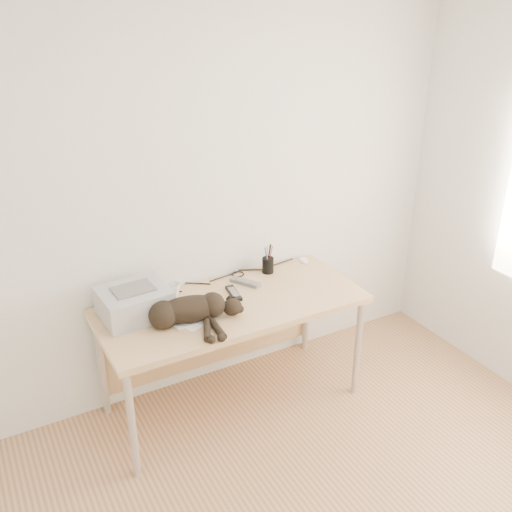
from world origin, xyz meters
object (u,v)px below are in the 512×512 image
desk (226,315)px  cat (186,311)px  mug (172,291)px  pen_cup (268,265)px  printer (134,302)px  mouse (304,259)px

desk → cat: (-0.32, -0.17, 0.20)m
mug → pen_cup: size_ratio=0.54×
printer → mug: bearing=18.8°
pen_cup → cat: bearing=-155.4°
desk → mug: 0.37m
pen_cup → mouse: 0.31m
pen_cup → mouse: size_ratio=1.85×
printer → mouse: printer is taller
printer → pen_cup: size_ratio=2.01×
mouse → printer: bearing=-158.2°
cat → pen_cup: 0.79m
desk → printer: 0.60m
cat → pen_cup: (0.71, 0.33, -0.02)m
desk → pen_cup: 0.46m
mug → pen_cup: (0.68, 0.03, 0.01)m
cat → mug: cat is taller
mouse → cat: bearing=-145.5°
mug → desk: bearing=-25.0°
desk → printer: bearing=175.2°
printer → mug: printer is taller
printer → mouse: (1.25, 0.15, -0.07)m
cat → mug: (0.03, 0.30, -0.02)m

